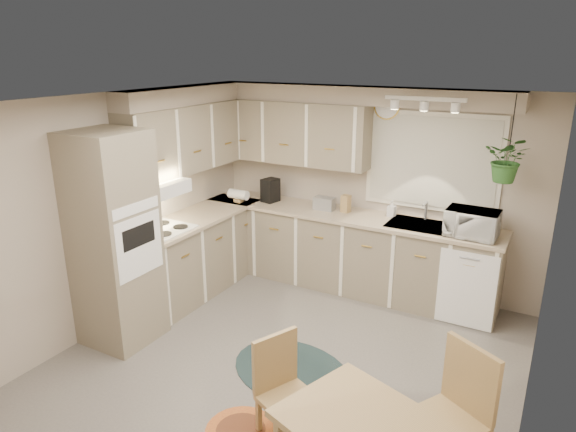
# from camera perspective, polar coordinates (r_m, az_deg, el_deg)

# --- Properties ---
(floor) EXTENTS (4.20, 4.20, 0.00)m
(floor) POSITION_cam_1_polar(r_m,az_deg,el_deg) (4.98, -0.21, -16.08)
(floor) COLOR slate
(floor) RESTS_ON ground
(ceiling) EXTENTS (4.20, 4.20, 0.00)m
(ceiling) POSITION_cam_1_polar(r_m,az_deg,el_deg) (4.14, -0.25, 12.62)
(ceiling) COLOR silver
(ceiling) RESTS_ON wall_back
(wall_back) EXTENTS (4.00, 0.04, 2.40)m
(wall_back) POSITION_cam_1_polar(r_m,az_deg,el_deg) (6.25, 9.20, 3.04)
(wall_back) COLOR #AFA191
(wall_back) RESTS_ON floor
(wall_front) EXTENTS (4.00, 0.04, 2.40)m
(wall_front) POSITION_cam_1_polar(r_m,az_deg,el_deg) (2.97, -21.21, -15.76)
(wall_front) COLOR #AFA191
(wall_front) RESTS_ON floor
(wall_left) EXTENTS (0.04, 4.20, 2.40)m
(wall_left) POSITION_cam_1_polar(r_m,az_deg,el_deg) (5.62, -18.36, 0.63)
(wall_left) COLOR #AFA191
(wall_left) RESTS_ON floor
(wall_right) EXTENTS (0.04, 4.20, 2.40)m
(wall_right) POSITION_cam_1_polar(r_m,az_deg,el_deg) (3.93, 26.41, -7.83)
(wall_right) COLOR #AFA191
(wall_right) RESTS_ON floor
(base_cab_left) EXTENTS (0.60, 1.85, 0.90)m
(base_cab_left) POSITION_cam_1_polar(r_m,az_deg,el_deg) (6.26, -9.99, -4.21)
(base_cab_left) COLOR gray
(base_cab_left) RESTS_ON floor
(base_cab_back) EXTENTS (3.60, 0.60, 0.90)m
(base_cab_back) POSITION_cam_1_polar(r_m,az_deg,el_deg) (6.28, 6.20, -3.95)
(base_cab_back) COLOR gray
(base_cab_back) RESTS_ON floor
(counter_left) EXTENTS (0.64, 1.89, 0.04)m
(counter_left) POSITION_cam_1_polar(r_m,az_deg,el_deg) (6.10, -10.15, -0.13)
(counter_left) COLOR tan
(counter_left) RESTS_ON base_cab_left
(counter_back) EXTENTS (3.64, 0.64, 0.04)m
(counter_back) POSITION_cam_1_polar(r_m,az_deg,el_deg) (6.12, 6.31, 0.10)
(counter_back) COLOR tan
(counter_back) RESTS_ON base_cab_back
(oven_stack) EXTENTS (0.65, 0.65, 2.10)m
(oven_stack) POSITION_cam_1_polar(r_m,az_deg,el_deg) (5.19, -18.72, -2.55)
(oven_stack) COLOR gray
(oven_stack) RESTS_ON floor
(wall_oven_face) EXTENTS (0.02, 0.56, 0.58)m
(wall_oven_face) POSITION_cam_1_polar(r_m,az_deg,el_deg) (4.97, -16.20, -3.21)
(wall_oven_face) COLOR white
(wall_oven_face) RESTS_ON oven_stack
(upper_cab_left) EXTENTS (0.35, 2.00, 0.75)m
(upper_cab_left) POSITION_cam_1_polar(r_m,az_deg,el_deg) (6.06, -10.88, 8.54)
(upper_cab_left) COLOR gray
(upper_cab_left) RESTS_ON wall_left
(upper_cab_back) EXTENTS (2.00, 0.35, 0.75)m
(upper_cab_back) POSITION_cam_1_polar(r_m,az_deg,el_deg) (6.36, 0.34, 9.30)
(upper_cab_back) COLOR gray
(upper_cab_back) RESTS_ON wall_back
(soffit_left) EXTENTS (0.30, 2.00, 0.20)m
(soffit_left) POSITION_cam_1_polar(r_m,az_deg,el_deg) (6.02, -11.34, 13.02)
(soffit_left) COLOR #AFA191
(soffit_left) RESTS_ON wall_left
(soffit_back) EXTENTS (3.60, 0.30, 0.20)m
(soffit_back) POSITION_cam_1_polar(r_m,az_deg,el_deg) (5.99, 7.38, 13.19)
(soffit_back) COLOR #AFA191
(soffit_back) RESTS_ON wall_back
(cooktop) EXTENTS (0.52, 0.58, 0.02)m
(cooktop) POSITION_cam_1_polar(r_m,az_deg,el_deg) (5.67, -13.70, -1.49)
(cooktop) COLOR white
(cooktop) RESTS_ON counter_left
(range_hood) EXTENTS (0.40, 0.60, 0.14)m
(range_hood) POSITION_cam_1_polar(r_m,az_deg,el_deg) (5.56, -14.20, 2.98)
(range_hood) COLOR white
(range_hood) RESTS_ON upper_cab_left
(window_blinds) EXTENTS (1.40, 0.02, 1.00)m
(window_blinds) POSITION_cam_1_polar(r_m,az_deg,el_deg) (5.94, 15.67, 5.79)
(window_blinds) COLOR silver
(window_blinds) RESTS_ON wall_back
(window_frame) EXTENTS (1.50, 0.02, 1.10)m
(window_frame) POSITION_cam_1_polar(r_m,az_deg,el_deg) (5.95, 15.69, 5.81)
(window_frame) COLOR white
(window_frame) RESTS_ON wall_back
(sink) EXTENTS (0.70, 0.48, 0.10)m
(sink) POSITION_cam_1_polar(r_m,az_deg,el_deg) (5.87, 14.47, -1.37)
(sink) COLOR #9DA0A4
(sink) RESTS_ON counter_back
(dishwasher_front) EXTENTS (0.58, 0.02, 0.83)m
(dishwasher_front) POSITION_cam_1_polar(r_m,az_deg,el_deg) (5.66, 19.18, -7.78)
(dishwasher_front) COLOR white
(dishwasher_front) RESTS_ON base_cab_back
(track_light_bar) EXTENTS (0.80, 0.04, 0.04)m
(track_light_bar) POSITION_cam_1_polar(r_m,az_deg,el_deg) (5.33, 14.97, 12.48)
(track_light_bar) COLOR white
(track_light_bar) RESTS_ON ceiling
(wall_clock) EXTENTS (0.30, 0.03, 0.30)m
(wall_clock) POSITION_cam_1_polar(r_m,az_deg,el_deg) (6.00, 10.95, 11.87)
(wall_clock) COLOR gold
(wall_clock) RESTS_ON wall_back
(chair_left) EXTENTS (0.53, 0.53, 0.85)m
(chair_left) POSITION_cam_1_polar(r_m,az_deg,el_deg) (3.88, 0.22, -19.52)
(chair_left) COLOR tan
(chair_left) RESTS_ON floor
(chair_back) EXTENTS (0.62, 0.62, 0.96)m
(chair_back) POSITION_cam_1_polar(r_m,az_deg,el_deg) (3.76, 17.08, -20.74)
(chair_back) COLOR tan
(chair_back) RESTS_ON floor
(braided_rug) EXTENTS (1.37, 1.16, 0.01)m
(braided_rug) POSITION_cam_1_polar(r_m,az_deg,el_deg) (4.88, 0.42, -16.78)
(braided_rug) COLOR black
(braided_rug) RESTS_ON floor
(microwave) EXTENTS (0.53, 0.30, 0.35)m
(microwave) POSITION_cam_1_polar(r_m,az_deg,el_deg) (5.61, 19.79, -0.45)
(microwave) COLOR white
(microwave) RESTS_ON counter_back
(soap_bottle) EXTENTS (0.11, 0.20, 0.09)m
(soap_bottle) POSITION_cam_1_polar(r_m,az_deg,el_deg) (6.07, 11.43, 0.35)
(soap_bottle) COLOR white
(soap_bottle) RESTS_ON counter_back
(hanging_plant) EXTENTS (0.48, 0.51, 0.36)m
(hanging_plant) POSITION_cam_1_polar(r_m,az_deg,el_deg) (5.43, 23.19, 5.28)
(hanging_plant) COLOR #2D6227
(hanging_plant) RESTS_ON ceiling
(coffee_maker) EXTENTS (0.21, 0.23, 0.30)m
(coffee_maker) POSITION_cam_1_polar(r_m,az_deg,el_deg) (6.52, -1.97, 2.88)
(coffee_maker) COLOR black
(coffee_maker) RESTS_ON counter_back
(toaster) EXTENTS (0.25, 0.14, 0.15)m
(toaster) POSITION_cam_1_polar(r_m,az_deg,el_deg) (6.22, 4.06, 1.40)
(toaster) COLOR #9DA0A4
(toaster) RESTS_ON counter_back
(knife_block) EXTENTS (0.11, 0.11, 0.21)m
(knife_block) POSITION_cam_1_polar(r_m,az_deg,el_deg) (6.14, 6.44, 1.38)
(knife_block) COLOR tan
(knife_block) RESTS_ON counter_back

